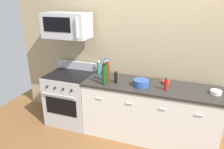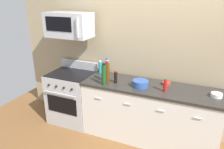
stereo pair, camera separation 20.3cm
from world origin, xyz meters
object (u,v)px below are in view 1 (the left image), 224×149
(bowl_white_ceramic, at_px, (216,92))
(bowl_blue_mixing, at_px, (141,83))
(bottle_wine_green, at_px, (104,75))
(bottle_hot_sauce_red, at_px, (166,84))
(range_oven, at_px, (71,98))
(bottle_water_clear, at_px, (106,67))
(bottle_dish_soap, at_px, (99,67))
(bowl_red_small, at_px, (166,82))
(microwave, at_px, (67,25))
(bottle_soy_sauce_dark, at_px, (116,77))
(bottle_wine_amber, at_px, (107,73))

(bowl_white_ceramic, xyz_separation_m, bowl_blue_mixing, (-1.04, -0.08, 0.02))
(bottle_wine_green, bearing_deg, bottle_hot_sauce_red, 7.42)
(bowl_white_ceramic, bearing_deg, range_oven, 179.99)
(bottle_water_clear, bearing_deg, bowl_blue_mixing, -22.76)
(bottle_hot_sauce_red, xyz_separation_m, bowl_white_ceramic, (0.67, 0.10, -0.06))
(bottle_wine_green, xyz_separation_m, bottle_hot_sauce_red, (0.90, 0.12, -0.07))
(bottle_dish_soap, xyz_separation_m, bowl_white_ceramic, (1.86, -0.22, -0.08))
(bowl_red_small, bearing_deg, bowl_white_ceramic, -11.83)
(microwave, bearing_deg, bowl_blue_mixing, -5.44)
(bottle_dish_soap, bearing_deg, bottle_hot_sauce_red, -15.30)
(bowl_white_ceramic, distance_m, bowl_blue_mixing, 1.04)
(bottle_wine_green, relative_size, bowl_red_small, 2.65)
(bottle_water_clear, distance_m, bowl_blue_mixing, 0.74)
(bottle_dish_soap, bearing_deg, microwave, -159.51)
(bowl_blue_mixing, bearing_deg, bottle_soy_sauce_dark, -179.45)
(bottle_wine_amber, height_order, bottle_hot_sauce_red, bottle_wine_amber)
(bowl_blue_mixing, distance_m, bowl_red_small, 0.41)
(bowl_red_small, bearing_deg, bottle_water_clear, 176.50)
(bottle_wine_green, distance_m, bowl_white_ceramic, 1.60)
(bottle_water_clear, height_order, bottle_hot_sauce_red, bottle_water_clear)
(bottle_dish_soap, xyz_separation_m, bottle_soy_sauce_dark, (0.42, -0.30, -0.02))
(bottle_wine_amber, distance_m, bottle_dish_soap, 0.44)
(bottle_hot_sauce_red, bearing_deg, bowl_blue_mixing, 175.82)
(bottle_wine_amber, bearing_deg, bowl_white_ceramic, 4.02)
(bottle_wine_green, height_order, bottle_wine_amber, bottle_wine_green)
(bottle_wine_green, distance_m, bottle_wine_amber, 0.11)
(microwave, xyz_separation_m, bottle_water_clear, (0.60, 0.16, -0.69))
(microwave, relative_size, bottle_hot_sauce_red, 3.81)
(bottle_soy_sauce_dark, height_order, bowl_white_ceramic, bottle_soy_sauce_dark)
(bottle_wine_amber, height_order, bottle_soy_sauce_dark, bottle_wine_amber)
(bottle_soy_sauce_dark, relative_size, bowl_white_ceramic, 1.28)
(bottle_wine_amber, xyz_separation_m, bottle_soy_sauce_dark, (0.13, 0.03, -0.07))
(bottle_wine_green, height_order, bowl_blue_mixing, bottle_wine_green)
(bowl_blue_mixing, bearing_deg, bottle_wine_green, -164.91)
(range_oven, xyz_separation_m, bowl_blue_mixing, (1.28, -0.08, 0.50))
(bottle_dish_soap, height_order, bottle_hot_sauce_red, bottle_dish_soap)
(microwave, bearing_deg, bottle_wine_green, -19.55)
(bottle_hot_sauce_red, distance_m, bowl_red_small, 0.26)
(range_oven, relative_size, bottle_wine_amber, 3.15)
(bottle_wine_green, height_order, bottle_hot_sauce_red, bottle_wine_green)
(bottle_soy_sauce_dark, xyz_separation_m, bowl_red_small, (0.74, 0.23, -0.07))
(bowl_white_ceramic, bearing_deg, bottle_dish_soap, 173.24)
(range_oven, distance_m, bottle_water_clear, 0.87)
(bottle_dish_soap, height_order, bowl_red_small, bottle_dish_soap)
(range_oven, relative_size, bottle_hot_sauce_red, 5.47)
(bottle_wine_green, distance_m, bowl_red_small, 0.96)
(bottle_wine_green, relative_size, bottle_wine_amber, 1.01)
(range_oven, distance_m, bottle_hot_sauce_red, 1.74)
(bottle_wine_green, relative_size, bottle_soy_sauce_dark, 1.80)
(bowl_red_small, bearing_deg, bottle_soy_sauce_dark, -163.09)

